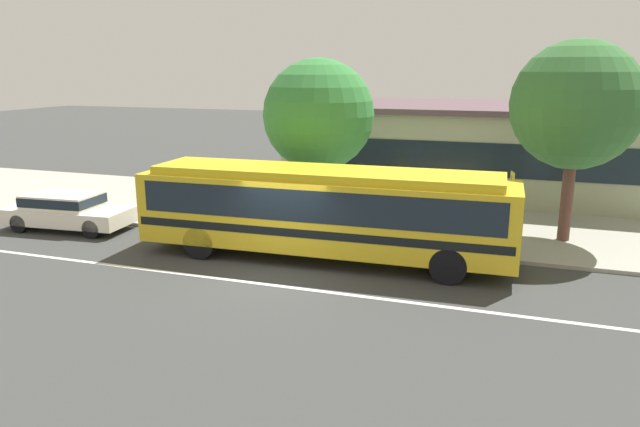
% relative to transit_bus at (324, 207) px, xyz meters
% --- Properties ---
extents(ground_plane, '(120.00, 120.00, 0.00)m').
position_rel_transit_bus_xyz_m(ground_plane, '(-0.78, -1.77, -1.60)').
color(ground_plane, '#383A38').
extents(sidewalk_slab, '(60.00, 8.00, 0.12)m').
position_rel_transit_bus_xyz_m(sidewalk_slab, '(-0.78, 5.35, -1.54)').
color(sidewalk_slab, '#9F9C8E').
rests_on(sidewalk_slab, ground_plane).
extents(lane_stripe_center, '(56.00, 0.16, 0.01)m').
position_rel_transit_bus_xyz_m(lane_stripe_center, '(-0.78, -2.57, -1.60)').
color(lane_stripe_center, silver).
rests_on(lane_stripe_center, ground_plane).
extents(transit_bus, '(11.22, 2.78, 2.75)m').
position_rel_transit_bus_xyz_m(transit_bus, '(0.00, 0.00, 0.00)').
color(transit_bus, gold).
rests_on(transit_bus, ground_plane).
extents(sedan_behind_bus, '(4.52, 2.16, 1.29)m').
position_rel_transit_bus_xyz_m(sedan_behind_bus, '(-9.74, 0.27, -0.88)').
color(sedan_behind_bus, white).
rests_on(sedan_behind_bus, ground_plane).
extents(pedestrian_waiting_near_sign, '(0.39, 0.39, 1.63)m').
position_rel_transit_bus_xyz_m(pedestrian_waiting_near_sign, '(0.31, 1.76, -0.53)').
color(pedestrian_waiting_near_sign, '#2D2B3F').
rests_on(pedestrian_waiting_near_sign, sidewalk_slab).
extents(pedestrian_walking_along_curb, '(0.38, 0.38, 1.62)m').
position_rel_transit_bus_xyz_m(pedestrian_walking_along_curb, '(-1.13, 2.87, -0.53)').
color(pedestrian_walking_along_curb, '#28293B').
rests_on(pedestrian_walking_along_curb, sidewalk_slab).
extents(bus_stop_sign, '(0.14, 0.44, 2.50)m').
position_rel_transit_bus_xyz_m(bus_stop_sign, '(5.22, 2.00, 0.12)').
color(bus_stop_sign, gray).
rests_on(bus_stop_sign, sidewalk_slab).
extents(street_tree_near_stop, '(3.99, 3.99, 5.86)m').
position_rel_transit_bus_xyz_m(street_tree_near_stop, '(-1.57, 4.03, 2.37)').
color(street_tree_near_stop, brown).
rests_on(street_tree_near_stop, sidewalk_slab).
extents(street_tree_mid_block, '(4.04, 4.04, 6.39)m').
position_rel_transit_bus_xyz_m(street_tree_mid_block, '(6.91, 4.12, 2.87)').
color(street_tree_mid_block, brown).
rests_on(street_tree_mid_block, sidewalk_slab).
extents(station_building, '(15.59, 8.97, 3.99)m').
position_rel_transit_bus_xyz_m(station_building, '(2.89, 12.28, 0.40)').
color(station_building, '#A0A484').
rests_on(station_building, ground_plane).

